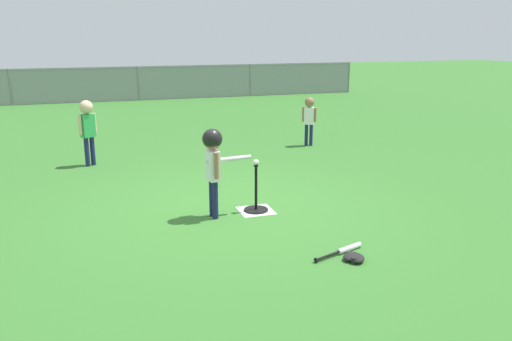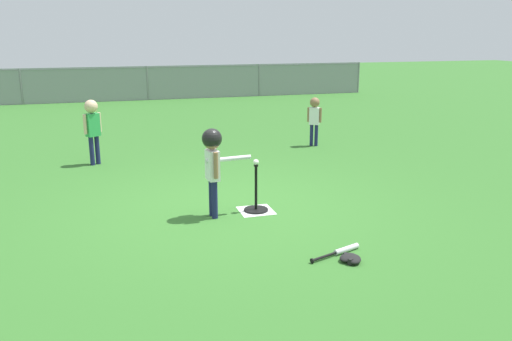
{
  "view_description": "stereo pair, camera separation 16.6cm",
  "coord_description": "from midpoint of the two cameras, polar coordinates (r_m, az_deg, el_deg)",
  "views": [
    {
      "loc": [
        -1.75,
        -6.44,
        2.29
      ],
      "look_at": [
        0.27,
        -0.24,
        0.55
      ],
      "focal_mm": 36.66,
      "sensor_mm": 36.0,
      "label": 1
    },
    {
      "loc": [
        -1.6,
        -6.49,
        2.29
      ],
      "look_at": [
        0.27,
        -0.24,
        0.55
      ],
      "focal_mm": 36.66,
      "sensor_mm": 36.0,
      "label": 2
    }
  ],
  "objects": [
    {
      "name": "spare_bat_silver",
      "position": [
        5.71,
        8.83,
        -8.55
      ],
      "size": [
        0.65,
        0.28,
        0.06
      ],
      "color": "silver",
      "rests_on": "ground_plane"
    },
    {
      "name": "outfield_fence",
      "position": [
        18.48,
        -12.98,
        9.37
      ],
      "size": [
        16.06,
        0.06,
        1.15
      ],
      "color": "slate",
      "rests_on": "ground_plane"
    },
    {
      "name": "fielder_deep_left",
      "position": [
        9.55,
        -18.39,
        4.84
      ],
      "size": [
        0.3,
        0.24,
        1.15
      ],
      "color": "#191E4C",
      "rests_on": "ground_plane"
    },
    {
      "name": "batting_tee",
      "position": [
        6.88,
        -0.69,
        -3.66
      ],
      "size": [
        0.32,
        0.32,
        0.63
      ],
      "color": "black",
      "rests_on": "ground_plane"
    },
    {
      "name": "ground_plane",
      "position": [
        7.06,
        -3.38,
        -4.01
      ],
      "size": [
        60.0,
        60.0,
        0.0
      ],
      "primitive_type": "plane",
      "color": "#336B28"
    },
    {
      "name": "glove_by_plate",
      "position": [
        5.55,
        9.57,
        -9.27
      ],
      "size": [
        0.27,
        0.25,
        0.07
      ],
      "color": "black",
      "rests_on": "ground_plane"
    },
    {
      "name": "fielder_near_left",
      "position": [
        10.78,
        5.38,
        6.08
      ],
      "size": [
        0.26,
        0.21,
        1.0
      ],
      "color": "#191E4C",
      "rests_on": "ground_plane"
    },
    {
      "name": "home_plate",
      "position": [
        6.91,
        -0.69,
        -4.38
      ],
      "size": [
        0.44,
        0.44,
        0.01
      ],
      "primitive_type": "cube",
      "color": "white",
      "rests_on": "ground_plane"
    },
    {
      "name": "baseball_on_tee",
      "position": [
        6.72,
        -0.71,
        0.92
      ],
      "size": [
        0.07,
        0.07,
        0.07
      ],
      "primitive_type": "sphere",
      "color": "white",
      "rests_on": "batting_tee"
    },
    {
      "name": "batter_child",
      "position": [
        6.48,
        -5.41,
        1.7
      ],
      "size": [
        0.64,
        0.32,
        1.14
      ],
      "color": "#191E4C",
      "rests_on": "ground_plane"
    },
    {
      "name": "glove_near_bats",
      "position": [
        5.53,
        10.02,
        -9.36
      ],
      "size": [
        0.23,
        0.26,
        0.07
      ],
      "color": "black",
      "rests_on": "ground_plane"
    }
  ]
}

